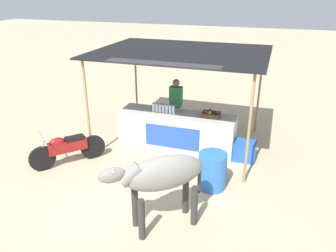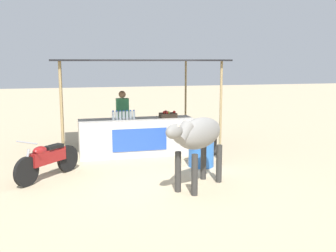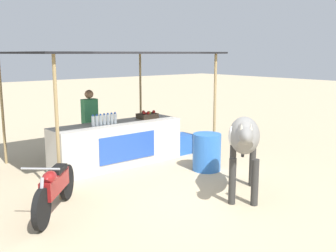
{
  "view_description": "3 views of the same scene",
  "coord_description": "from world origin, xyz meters",
  "px_view_note": "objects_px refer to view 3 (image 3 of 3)",
  "views": [
    {
      "loc": [
        2.25,
        -5.27,
        3.99
      ],
      "look_at": [
        0.12,
        1.11,
        1.08
      ],
      "focal_mm": 35.0,
      "sensor_mm": 36.0,
      "label": 1
    },
    {
      "loc": [
        -1.82,
        -7.87,
        2.46
      ],
      "look_at": [
        0.44,
        0.64,
        1.0
      ],
      "focal_mm": 42.0,
      "sensor_mm": 36.0,
      "label": 2
    },
    {
      "loc": [
        -4.57,
        -5.06,
        2.47
      ],
      "look_at": [
        0.49,
        1.04,
        1.0
      ],
      "focal_mm": 42.0,
      "sensor_mm": 36.0,
      "label": 3
    }
  ],
  "objects_px": {
    "fruit_crate": "(147,115)",
    "water_barrel": "(207,152)",
    "vendor_behind_counter": "(90,124)",
    "cow": "(244,138)",
    "cooler_box": "(179,144)",
    "motorcycle_parked": "(54,187)",
    "stall_counter": "(118,144)"
  },
  "relations": [
    {
      "from": "vendor_behind_counter",
      "to": "fruit_crate",
      "type": "bearing_deg",
      "value": -32.09
    },
    {
      "from": "water_barrel",
      "to": "fruit_crate",
      "type": "bearing_deg",
      "value": 103.74
    },
    {
      "from": "cow",
      "to": "stall_counter",
      "type": "bearing_deg",
      "value": 101.97
    },
    {
      "from": "cow",
      "to": "water_barrel",
      "type": "bearing_deg",
      "value": 67.69
    },
    {
      "from": "cow",
      "to": "motorcycle_parked",
      "type": "relative_size",
      "value": 1.16
    },
    {
      "from": "stall_counter",
      "to": "fruit_crate",
      "type": "relative_size",
      "value": 6.82
    },
    {
      "from": "stall_counter",
      "to": "vendor_behind_counter",
      "type": "height_order",
      "value": "vendor_behind_counter"
    },
    {
      "from": "cooler_box",
      "to": "cow",
      "type": "bearing_deg",
      "value": -110.62
    },
    {
      "from": "water_barrel",
      "to": "motorcycle_parked",
      "type": "height_order",
      "value": "motorcycle_parked"
    },
    {
      "from": "fruit_crate",
      "to": "cooler_box",
      "type": "bearing_deg",
      "value": -9.32
    },
    {
      "from": "fruit_crate",
      "to": "water_barrel",
      "type": "bearing_deg",
      "value": -76.26
    },
    {
      "from": "stall_counter",
      "to": "cow",
      "type": "xyz_separation_m",
      "value": [
        0.64,
        -3.02,
        0.55
      ]
    },
    {
      "from": "vendor_behind_counter",
      "to": "water_barrel",
      "type": "xyz_separation_m",
      "value": [
        1.51,
        -2.29,
        -0.45
      ]
    },
    {
      "from": "fruit_crate",
      "to": "cow",
      "type": "height_order",
      "value": "cow"
    },
    {
      "from": "cooler_box",
      "to": "cow",
      "type": "height_order",
      "value": "cow"
    },
    {
      "from": "stall_counter",
      "to": "motorcycle_parked",
      "type": "relative_size",
      "value": 2.16
    },
    {
      "from": "motorcycle_parked",
      "to": "cow",
      "type": "bearing_deg",
      "value": -25.48
    },
    {
      "from": "cooler_box",
      "to": "water_barrel",
      "type": "bearing_deg",
      "value": -108.84
    },
    {
      "from": "fruit_crate",
      "to": "motorcycle_parked",
      "type": "xyz_separation_m",
      "value": [
        -3.08,
        -1.71,
        -0.6
      ]
    },
    {
      "from": "cooler_box",
      "to": "water_barrel",
      "type": "relative_size",
      "value": 0.76
    },
    {
      "from": "fruit_crate",
      "to": "water_barrel",
      "type": "height_order",
      "value": "fruit_crate"
    },
    {
      "from": "water_barrel",
      "to": "cow",
      "type": "height_order",
      "value": "cow"
    },
    {
      "from": "cooler_box",
      "to": "motorcycle_parked",
      "type": "height_order",
      "value": "motorcycle_parked"
    },
    {
      "from": "water_barrel",
      "to": "stall_counter",
      "type": "bearing_deg",
      "value": 129.12
    },
    {
      "from": "cooler_box",
      "to": "motorcycle_parked",
      "type": "distance_m",
      "value": 4.26
    },
    {
      "from": "fruit_crate",
      "to": "water_barrel",
      "type": "distance_m",
      "value": 1.75
    },
    {
      "from": "vendor_behind_counter",
      "to": "cooler_box",
      "type": "relative_size",
      "value": 2.75
    },
    {
      "from": "vendor_behind_counter",
      "to": "cow",
      "type": "xyz_separation_m",
      "value": [
        0.9,
        -3.78,
        0.18
      ]
    },
    {
      "from": "stall_counter",
      "to": "vendor_behind_counter",
      "type": "distance_m",
      "value": 0.88
    },
    {
      "from": "vendor_behind_counter",
      "to": "motorcycle_parked",
      "type": "xyz_separation_m",
      "value": [
        -1.95,
        -2.42,
        -0.42
      ]
    },
    {
      "from": "stall_counter",
      "to": "vendor_behind_counter",
      "type": "relative_size",
      "value": 1.82
    },
    {
      "from": "fruit_crate",
      "to": "water_barrel",
      "type": "xyz_separation_m",
      "value": [
        0.39,
        -1.59,
        -0.64
      ]
    }
  ]
}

